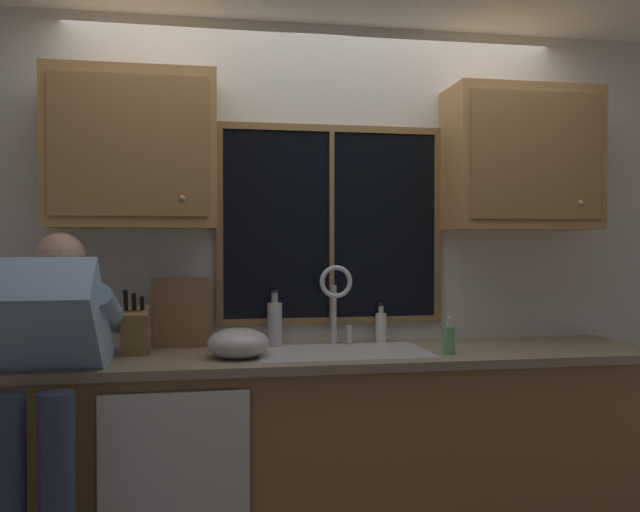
% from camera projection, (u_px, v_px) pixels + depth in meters
% --- Properties ---
extents(back_wall, '(5.45, 0.12, 2.55)m').
position_uv_depth(back_wall, '(317.00, 273.00, 3.31)').
color(back_wall, silver).
rests_on(back_wall, floor).
extents(window_glass, '(1.10, 0.02, 0.95)m').
position_uv_depth(window_glass, '(331.00, 225.00, 3.25)').
color(window_glass, black).
extents(window_frame_top, '(1.17, 0.02, 0.04)m').
position_uv_depth(window_frame_top, '(332.00, 128.00, 3.23)').
color(window_frame_top, olive).
extents(window_frame_bottom, '(1.17, 0.02, 0.04)m').
position_uv_depth(window_frame_bottom, '(332.00, 321.00, 3.25)').
color(window_frame_bottom, olive).
extents(window_frame_left, '(0.03, 0.02, 0.95)m').
position_uv_depth(window_frame_left, '(220.00, 224.00, 3.15)').
color(window_frame_left, olive).
extents(window_frame_right, '(0.03, 0.02, 0.95)m').
position_uv_depth(window_frame_right, '(437.00, 225.00, 3.33)').
color(window_frame_right, olive).
extents(window_mullion_center, '(0.02, 0.02, 0.95)m').
position_uv_depth(window_mullion_center, '(332.00, 225.00, 3.24)').
color(window_mullion_center, olive).
extents(lower_cabinet_run, '(3.05, 0.58, 0.88)m').
position_uv_depth(lower_cabinet_run, '(329.00, 453.00, 2.98)').
color(lower_cabinet_run, '#A07744').
rests_on(lower_cabinet_run, floor).
extents(countertop, '(3.11, 0.62, 0.04)m').
position_uv_depth(countertop, '(330.00, 357.00, 2.95)').
color(countertop, gray).
rests_on(countertop, lower_cabinet_run).
extents(dishwasher_front, '(0.60, 0.02, 0.74)m').
position_uv_depth(dishwasher_front, '(175.00, 484.00, 2.55)').
color(dishwasher_front, white).
extents(upper_cabinet_left, '(0.76, 0.36, 0.72)m').
position_uv_depth(upper_cabinet_left, '(134.00, 150.00, 2.93)').
color(upper_cabinet_left, '#B2844C').
extents(upper_cabinet_right, '(0.76, 0.36, 0.72)m').
position_uv_depth(upper_cabinet_right, '(521.00, 160.00, 3.24)').
color(upper_cabinet_right, '#B2844C').
extents(sink, '(0.80, 0.46, 0.21)m').
position_uv_depth(sink, '(342.00, 372.00, 2.97)').
color(sink, '#B7B7BC').
rests_on(sink, lower_cabinet_run).
extents(faucet, '(0.18, 0.09, 0.40)m').
position_uv_depth(faucet, '(337.00, 295.00, 3.15)').
color(faucet, silver).
rests_on(faucet, countertop).
extents(person_standing, '(0.53, 0.72, 1.48)m').
position_uv_depth(person_standing, '(44.00, 369.00, 2.49)').
color(person_standing, '#384260').
rests_on(person_standing, floor).
extents(knife_block, '(0.12, 0.18, 0.32)m').
position_uv_depth(knife_block, '(136.00, 331.00, 2.88)').
color(knife_block, olive).
rests_on(knife_block, countertop).
extents(cutting_board, '(0.28, 0.09, 0.35)m').
position_uv_depth(cutting_board, '(183.00, 313.00, 3.06)').
color(cutting_board, '#997047').
rests_on(cutting_board, countertop).
extents(mixing_bowl, '(0.28, 0.28, 0.14)m').
position_uv_depth(mixing_bowl, '(238.00, 343.00, 2.83)').
color(mixing_bowl, '#B7B7BC').
rests_on(mixing_bowl, countertop).
extents(soap_dispenser, '(0.06, 0.07, 0.18)m').
position_uv_depth(soap_dispenser, '(449.00, 339.00, 2.92)').
color(soap_dispenser, '#59A566').
rests_on(soap_dispenser, countertop).
extents(bottle_green_glass, '(0.06, 0.06, 0.20)m').
position_uv_depth(bottle_green_glass, '(381.00, 327.00, 3.25)').
color(bottle_green_glass, silver).
rests_on(bottle_green_glass, countertop).
extents(bottle_tall_clear, '(0.07, 0.07, 0.28)m').
position_uv_depth(bottle_tall_clear, '(275.00, 323.00, 3.12)').
color(bottle_tall_clear, '#B7B7BC').
rests_on(bottle_tall_clear, countertop).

